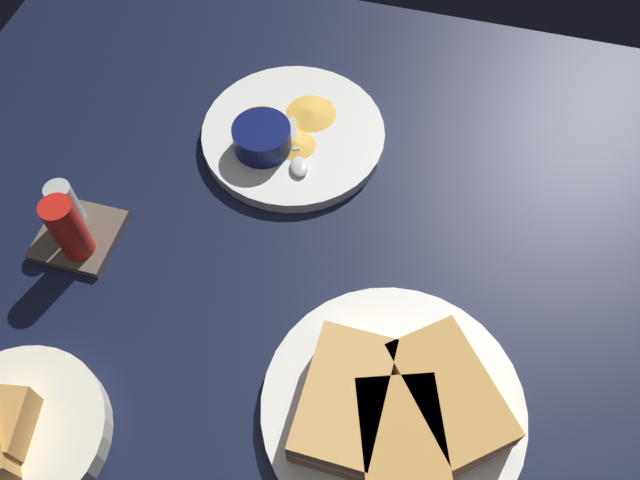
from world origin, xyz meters
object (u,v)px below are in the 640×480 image
condiment_caddy (71,225)px  plate_chips_companion (293,135)px  plate_sandwich_main (393,408)px  ramekin_dark_sauce (457,407)px  sandwich_half_near (344,400)px  bread_basket_rear (14,435)px  sandwich_half_far (401,451)px  spoon_by_dark_ramekin (403,424)px  sandwich_half_extra (448,396)px  ramekin_light_gravy (262,137)px  spoon_by_gravy_ramekin (298,159)px

condiment_caddy → plate_chips_companion: bearing=-42.7°
plate_sandwich_main → ramekin_dark_sauce: 6.51cm
sandwich_half_near → bread_basket_rear: 31.96cm
plate_sandwich_main → plate_chips_companion: size_ratio=1.12×
sandwich_half_near → plate_chips_companion: 36.90cm
sandwich_half_near → sandwich_half_far: 7.14cm
ramekin_dark_sauce → spoon_by_dark_ramekin: size_ratio=0.70×
sandwich_half_extra → ramekin_dark_sauce: sandwich_half_extra is taller
sandwich_half_near → sandwich_half_far: size_ratio=0.90×
sandwich_half_far → ramekin_dark_sauce: (5.66, -4.44, -0.63)cm
bread_basket_rear → plate_chips_companion: bearing=-18.7°
plate_sandwich_main → condiment_caddy: (10.43, 39.74, 2.61)cm
spoon_by_dark_ramekin → ramekin_light_gravy: bearing=38.3°
sandwich_half_far → condiment_caddy: (15.26, 41.22, -0.59)cm
plate_chips_companion → spoon_by_dark_ramekin: bearing=-148.3°
condiment_caddy → spoon_by_gravy_ramekin: bearing=-52.1°
plate_chips_companion → plate_sandwich_main: bearing=-148.5°
sandwich_half_near → condiment_caddy: condiment_caddy is taller
condiment_caddy → sandwich_half_far: bearing=-110.3°
plate_chips_companion → spoon_by_gravy_ramekin: (-4.61, -1.94, 1.16)cm
bread_basket_rear → condiment_caddy: size_ratio=1.83×
plate_chips_companion → ramekin_dark_sauce: bearing=-140.7°
sandwich_half_extra → ramekin_dark_sauce: size_ratio=2.26×
sandwich_half_near → spoon_by_gravy_ramekin: bearing=24.1°
sandwich_half_near → spoon_by_gravy_ramekin: size_ratio=1.38×
ramekin_dark_sauce → spoon_by_gravy_ramekin: bearing=41.6°
sandwich_half_far → condiment_caddy: condiment_caddy is taller
ramekin_dark_sauce → spoon_by_dark_ramekin: ramekin_dark_sauce is taller
ramekin_light_gravy → ramekin_dark_sauce: bearing=-134.1°
sandwich_half_far → ramekin_light_gravy: sandwich_half_far is taller
plate_chips_companion → sandwich_half_extra: bearing=-141.3°
bread_basket_rear → condiment_caddy: (22.84, 4.94, 1.20)cm
bread_basket_rear → condiment_caddy: condiment_caddy is taller
sandwich_half_near → ramekin_dark_sauce: (2.31, -10.75, -0.63)cm
spoon_by_dark_ramekin → ramekin_dark_sauce: bearing=-61.9°
plate_sandwich_main → bread_basket_rear: size_ratio=1.53×
sandwich_half_near → plate_chips_companion: (33.61, 14.89, -3.20)cm
sandwich_half_near → ramekin_dark_sauce: sandwich_half_near is taller
sandwich_half_near → condiment_caddy: bearing=71.2°
plate_sandwich_main → sandwich_half_extra: bearing=-73.0°
sandwich_half_near → spoon_by_gravy_ramekin: sandwich_half_near is taller
ramekin_dark_sauce → plate_chips_companion: ramekin_dark_sauce is taller
sandwich_half_far → spoon_by_gravy_ramekin: sandwich_half_far is taller
spoon_by_dark_ramekin → plate_sandwich_main: bearing=35.6°
bread_basket_rear → ramekin_dark_sauce: bearing=-72.0°
spoon_by_dark_ramekin → bread_basket_rear: size_ratio=0.54×
plate_chips_companion → spoon_by_gravy_ramekin: 5.14cm
ramekin_dark_sauce → ramekin_light_gravy: size_ratio=0.90×
spoon_by_gravy_ramekin → ramekin_light_gravy: bearing=77.9°
ramekin_dark_sauce → condiment_caddy: (9.59, 45.66, 0.04)cm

